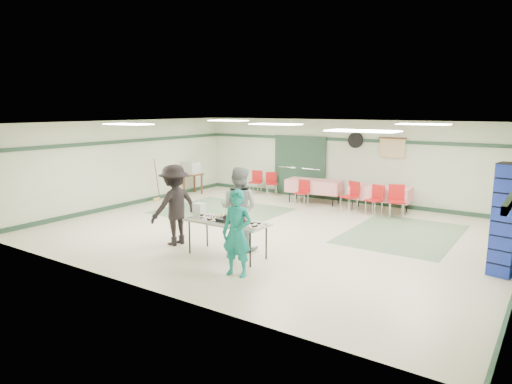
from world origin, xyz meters
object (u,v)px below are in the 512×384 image
Objects in this scene: volunteer_dark at (175,205)px; chair_d at (303,190)px; dining_table_b at (314,186)px; chair_b at (351,193)px; serving_table at (227,223)px; broom at (157,179)px; chair_a at (376,197)px; chair_loose_b at (256,180)px; dining_table_a at (380,193)px; crate_stack_red at (507,225)px; chair_loose_a at (271,181)px; chair_c at (397,198)px; volunteer_teal at (237,233)px; crate_stack_blue_b at (504,241)px; office_printer at (191,168)px; crate_stack_blue_a at (505,220)px; printer_table at (189,177)px; volunteer_grey at (239,208)px.

volunteer_dark is 2.24× the size of chair_d.
chair_b reaches higher than dining_table_b.
serving_table is 0.99× the size of volunteer_dark.
broom reaches higher than chair_d.
chair_d is (-0.10, -0.57, -0.07)m from dining_table_b.
chair_a reaches higher than chair_d.
broom reaches higher than chair_loose_b.
volunteer_dark is 6.53m from dining_table_a.
dining_table_a is 5.08m from crate_stack_red.
chair_loose_a reaches higher than dining_table_a.
dining_table_b is 2.93m from chair_c.
broom is at bearing 139.08° from volunteer_teal.
chair_loose_b is 9.33m from crate_stack_blue_b.
volunteer_teal is 3.09× the size of office_printer.
chair_a is 1.08× the size of chair_d.
chair_c reaches higher than chair_b.
dining_table_a is at bearing 62.61° from chair_b.
crate_stack_blue_a is (3.02, -3.43, 0.47)m from chair_c.
chair_d is at bearing 154.21° from crate_stack_red.
printer_table is at bearing -129.94° from volunteer_dark.
dining_table_a reaches higher than serving_table.
volunteer_grey is 3.47× the size of office_printer.
volunteer_dark is 0.87× the size of crate_stack_blue_a.
office_printer is (-5.93, -0.48, 0.39)m from chair_b.
crate_stack_red is at bearing 30.63° from volunteer_teal.
chair_a is 1.08× the size of chair_loose_a.
volunteer_grey is 1.48× the size of crate_stack_blue_b.
volunteer_grey is 5.56m from dining_table_a.
office_printer is 1.64m from broom.
chair_loose_b reaches higher than serving_table.
chair_c is at bearing -20.49° from chair_loose_b.
broom is at bearing 173.59° from crate_stack_blue_b.
chair_d is at bearing -90.33° from volunteer_grey.
chair_a reaches higher than dining_table_a.
crate_stack_red is at bearing 90.00° from crate_stack_blue_b.
serving_table is at bearing 88.87° from volunteer_grey.
chair_a is 4.83m from chair_loose_b.
chair_c is at bearing 158.50° from volunteer_dark.
serving_table is at bearing -104.13° from dining_table_a.
chair_loose_a reaches higher than printer_table.
chair_c reaches higher than dining_table_a.
volunteer_dark reaches higher than chair_d.
volunteer_dark is 3.48× the size of office_printer.
chair_c is 7.30m from office_printer.
broom is at bearing -138.41° from chair_b.
office_printer is 0.37× the size of broom.
volunteer_grey reaches higher than printer_table.
printer_table is at bearing 172.91° from chair_loose_a.
chair_loose_b is (-1.97, 6.21, -0.40)m from volunteer_dark.
chair_loose_b is at bearing 51.68° from printer_table.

